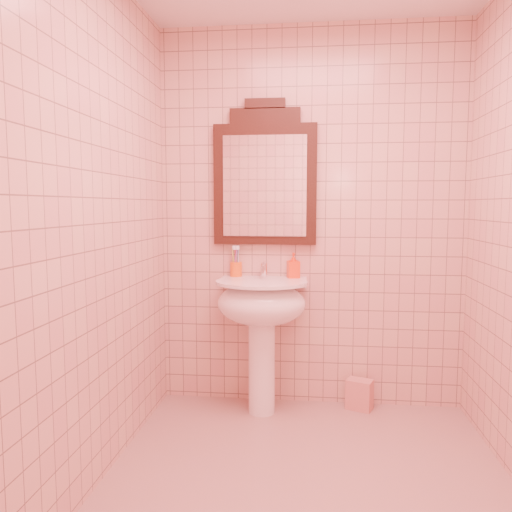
# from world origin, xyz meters

# --- Properties ---
(floor) EXTENTS (2.20, 2.20, 0.00)m
(floor) POSITION_xyz_m (0.00, 0.00, 0.00)
(floor) COLOR tan
(floor) RESTS_ON ground
(back_wall) EXTENTS (2.00, 0.02, 2.50)m
(back_wall) POSITION_xyz_m (0.00, 1.10, 1.25)
(back_wall) COLOR beige
(back_wall) RESTS_ON floor
(pedestal_sink) EXTENTS (0.58, 0.58, 0.86)m
(pedestal_sink) POSITION_xyz_m (-0.30, 0.87, 0.66)
(pedestal_sink) COLOR white
(pedestal_sink) RESTS_ON floor
(faucet) EXTENTS (0.04, 0.16, 0.11)m
(faucet) POSITION_xyz_m (-0.30, 1.01, 0.92)
(faucet) COLOR white
(faucet) RESTS_ON pedestal_sink
(mirror) EXTENTS (0.68, 0.06, 0.95)m
(mirror) POSITION_xyz_m (-0.30, 1.07, 1.52)
(mirror) COLOR black
(mirror) RESTS_ON back_wall
(toothbrush_cup) EXTENTS (0.08, 0.08, 0.18)m
(toothbrush_cup) POSITION_xyz_m (-0.49, 1.04, 0.92)
(toothbrush_cup) COLOR orange
(toothbrush_cup) RESTS_ON pedestal_sink
(soap_dispenser) EXTENTS (0.09, 0.09, 0.17)m
(soap_dispenser) POSITION_xyz_m (-0.11, 1.02, 0.95)
(soap_dispenser) COLOR red
(soap_dispenser) RESTS_ON pedestal_sink
(towel) EXTENTS (0.19, 0.16, 0.20)m
(towel) POSITION_xyz_m (0.33, 1.00, 0.10)
(towel) COLOR #CE7979
(towel) RESTS_ON floor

